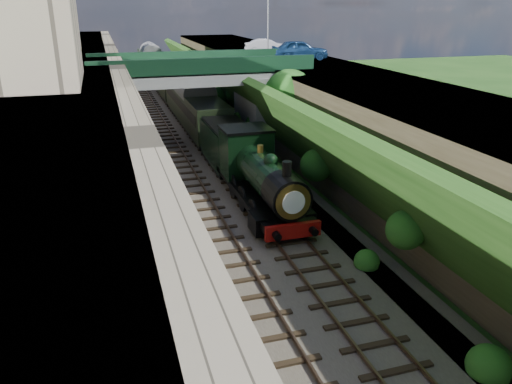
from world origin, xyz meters
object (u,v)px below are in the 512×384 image
car_blue (300,50)px  locomotive (261,178)px  tree (290,97)px  road_bridge (206,97)px  tender (228,148)px  car_silver (267,46)px  lamppost (269,18)px

car_blue → locomotive: size_ratio=0.47×
tree → locomotive: 9.89m
road_bridge → tender: 6.47m
car_silver → tender: bearing=163.0°
lamppost → car_blue: size_ratio=1.25×
road_bridge → car_silver: car_silver is taller
tree → tender: 5.67m
lamppost → car_silver: size_ratio=1.42×
locomotive → tender: locomotive is taller
lamppost → road_bridge: bearing=-139.9°
tree → lamppost: lamppost is taller
tree → tender: (-4.71, -0.88, -3.03)m
lamppost → tender: lamppost is taller
car_silver → locomotive: (-7.59, -22.23, -5.05)m
tree → car_silver: 14.46m
road_bridge → tree: size_ratio=2.42×
road_bridge → lamppost: size_ratio=2.67×
road_bridge → locomotive: (0.26, -13.34, -2.18)m
tree → locomotive: size_ratio=0.65×
road_bridge → locomotive: 13.52m
car_blue → car_silver: (-1.06, 5.67, -0.12)m
road_bridge → car_blue: car_blue is taller
lamppost → locomotive: (-6.69, -19.19, -7.67)m
locomotive → lamppost: bearing=70.8°
locomotive → tender: (-0.00, 7.36, -0.27)m
tree → tender: tree is taller
car_silver → tender: (-7.59, -14.86, -5.33)m
car_silver → locomotive: 24.02m
locomotive → tender: bearing=90.0°
tender → car_silver: bearing=63.0°
car_silver → tender: car_silver is taller
road_bridge → tender: (0.26, -5.98, -2.46)m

